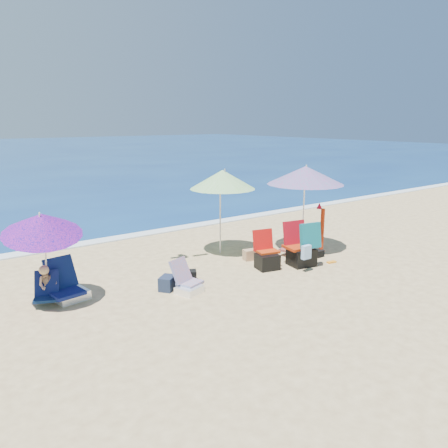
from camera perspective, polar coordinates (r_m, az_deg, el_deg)
ground at (r=9.91m, az=4.88°, el=-7.04°), size 120.00×120.00×0.00m
foam at (r=13.96m, az=-9.06°, el=-1.06°), size 120.00×0.50×0.04m
umbrella_turquoise at (r=11.79m, az=10.41°, el=6.17°), size 2.15×2.15×2.29m
umbrella_striped at (r=11.30m, az=-0.19°, el=5.73°), size 2.04×2.04×2.23m
umbrella_blue at (r=8.66m, az=-22.31°, el=-0.00°), size 1.58×1.63×1.94m
furled_umbrella at (r=11.63m, az=12.39°, el=-0.39°), size 0.19×0.31×1.36m
chair_navy at (r=9.23m, az=-19.42°, el=-7.89°), size 0.76×0.85×0.81m
chair_rainbow at (r=9.15m, az=-4.73°, el=-7.62°), size 0.66×0.76×0.65m
camp_chair_left at (r=10.54m, az=5.48°, el=-4.28°), size 0.71×0.70×0.88m
camp_chair_right at (r=10.79m, az=9.96°, el=-3.27°), size 0.72×0.88×1.10m
person_center at (r=11.50m, az=8.79°, el=-2.23°), size 0.64×0.59×0.80m
person_left at (r=9.13m, az=-21.74°, el=-7.30°), size 0.60×0.63×0.81m
bag_navy_a at (r=9.30m, az=-7.28°, el=-7.53°), size 0.46×0.44×0.29m
bag_black_a at (r=9.73m, az=-4.55°, el=-6.66°), size 0.41×0.37×0.24m
bag_tan at (r=11.16m, az=3.31°, el=-3.96°), size 0.34×0.28×0.26m
bag_navy_b at (r=11.57m, az=9.99°, el=-3.30°), size 0.53×0.45×0.34m
bag_black_b at (r=11.64m, az=12.13°, el=-3.73°), size 0.24×0.17×0.17m
orange_item at (r=11.26m, az=13.63°, el=-4.76°), size 0.25×0.15×0.03m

